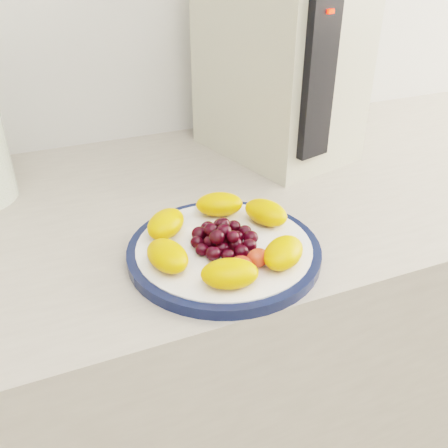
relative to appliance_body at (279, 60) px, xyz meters
name	(u,v)px	position (x,y,z in m)	size (l,w,h in m)	color
counter	(183,393)	(-0.25, -0.13, -0.62)	(3.50, 0.60, 0.90)	#ADA393
cabinet_face	(183,403)	(-0.25, -0.13, -0.65)	(3.48, 0.58, 0.84)	olive
plate_rim	(224,251)	(-0.23, -0.30, -0.16)	(0.26, 0.26, 0.01)	#0F1738
plate_face	(224,251)	(-0.23, -0.30, -0.16)	(0.23, 0.23, 0.02)	white
appliance_body	(279,60)	(0.00, 0.00, 0.00)	(0.20, 0.27, 0.34)	beige
appliance_panel	(318,79)	(-0.01, -0.15, 0.00)	(0.06, 0.02, 0.25)	black
appliance_led	(330,11)	(-0.01, -0.16, 0.10)	(0.01, 0.01, 0.01)	#FF0C05
fruit_plate	(223,237)	(-0.24, -0.30, -0.14)	(0.22, 0.22, 0.03)	orange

